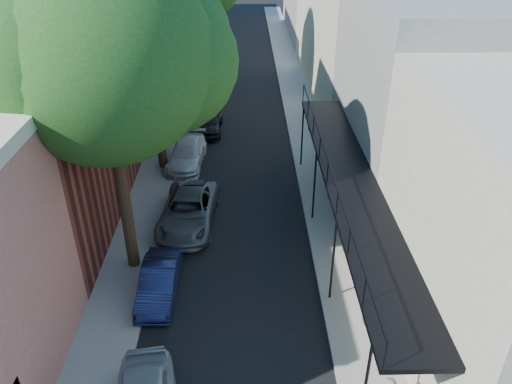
{
  "coord_description": "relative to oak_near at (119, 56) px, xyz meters",
  "views": [
    {
      "loc": [
        0.47,
        -4.97,
        12.0
      ],
      "look_at": [
        0.81,
        10.67,
        2.8
      ],
      "focal_mm": 35.0,
      "sensor_mm": 36.0,
      "label": 1
    }
  ],
  "objects": [
    {
      "name": "road_surface",
      "position": [
        3.37,
        19.74,
        -7.87
      ],
      "size": [
        6.0,
        64.0,
        0.01
      ],
      "primitive_type": "cube",
      "color": "black",
      "rests_on": "ground"
    },
    {
      "name": "sidewalk_left",
      "position": [
        -0.63,
        19.74,
        -7.82
      ],
      "size": [
        2.0,
        64.0,
        0.12
      ],
      "primitive_type": "cube",
      "color": "gray",
      "rests_on": "ground"
    },
    {
      "name": "sidewalk_right",
      "position": [
        7.37,
        19.74,
        -7.82
      ],
      "size": [
        2.0,
        64.0,
        0.12
      ],
      "primitive_type": "cube",
      "color": "gray",
      "rests_on": "ground"
    },
    {
      "name": "buildings_left",
      "position": [
        -5.93,
        18.5,
        -2.94
      ],
      "size": [
        10.1,
        59.1,
        12.0
      ],
      "color": "tan",
      "rests_on": "ground"
    },
    {
      "name": "buildings_right",
      "position": [
        12.36,
        19.23,
        -3.45
      ],
      "size": [
        9.8,
        55.0,
        10.0
      ],
      "color": "beige",
      "rests_on": "ground"
    },
    {
      "name": "oak_near",
      "position": [
        0.0,
        0.0,
        0.0
      ],
      "size": [
        7.48,
        6.8,
        11.42
      ],
      "color": "black",
      "rests_on": "ground"
    },
    {
      "name": "oak_mid",
      "position": [
        -0.05,
        7.97,
        -0.82
      ],
      "size": [
        6.6,
        6.0,
        10.2
      ],
      "color": "black",
      "rests_on": "ground"
    },
    {
      "name": "parked_car_b",
      "position": [
        0.77,
        -1.84,
        -7.31
      ],
      "size": [
        1.24,
        3.45,
        1.13
      ],
      "primitive_type": "imported",
      "rotation": [
        0.0,
        0.0,
        -0.01
      ],
      "color": "#151B43",
      "rests_on": "ground"
    },
    {
      "name": "parked_car_c",
      "position": [
        1.37,
        2.55,
        -7.22
      ],
      "size": [
        2.5,
        4.87,
        1.32
      ],
      "primitive_type": "imported",
      "rotation": [
        0.0,
        0.0,
        -0.07
      ],
      "color": "#56585D",
      "rests_on": "ground"
    },
    {
      "name": "parked_car_d",
      "position": [
        0.77,
        8.13,
        -7.27
      ],
      "size": [
        2.01,
        4.3,
        1.21
      ],
      "primitive_type": "imported",
      "rotation": [
        0.0,
        0.0,
        -0.08
      ],
      "color": "silver",
      "rests_on": "ground"
    },
    {
      "name": "parked_car_e",
      "position": [
        1.62,
        12.48,
        -7.21
      ],
      "size": [
        1.61,
        3.92,
        1.33
      ],
      "primitive_type": "imported",
      "rotation": [
        0.0,
        0.0,
        -0.01
      ],
      "color": "black",
      "rests_on": "ground"
    }
  ]
}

